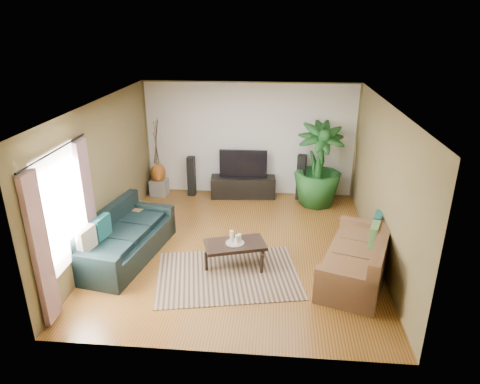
# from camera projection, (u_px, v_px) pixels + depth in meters

# --- Properties ---
(floor) EXTENTS (5.50, 5.50, 0.00)m
(floor) POSITION_uv_depth(u_px,v_px,m) (239.00, 247.00, 8.07)
(floor) COLOR brown
(floor) RESTS_ON ground
(ceiling) EXTENTS (5.50, 5.50, 0.00)m
(ceiling) POSITION_uv_depth(u_px,v_px,m) (239.00, 104.00, 7.05)
(ceiling) COLOR white
(ceiling) RESTS_ON ground
(wall_back) EXTENTS (5.00, 0.00, 5.00)m
(wall_back) POSITION_uv_depth(u_px,v_px,m) (250.00, 140.00, 10.10)
(wall_back) COLOR brown
(wall_back) RESTS_ON ground
(wall_front) EXTENTS (5.00, 0.00, 5.00)m
(wall_front) POSITION_uv_depth(u_px,v_px,m) (218.00, 262.00, 5.02)
(wall_front) COLOR brown
(wall_front) RESTS_ON ground
(wall_left) EXTENTS (0.00, 5.50, 5.50)m
(wall_left) POSITION_uv_depth(u_px,v_px,m) (102.00, 176.00, 7.77)
(wall_left) COLOR brown
(wall_left) RESTS_ON ground
(wall_right) EXTENTS (0.00, 5.50, 5.50)m
(wall_right) POSITION_uv_depth(u_px,v_px,m) (383.00, 185.00, 7.36)
(wall_right) COLOR brown
(wall_right) RESTS_ON ground
(backwall_panel) EXTENTS (4.90, 0.00, 4.90)m
(backwall_panel) POSITION_uv_depth(u_px,v_px,m) (250.00, 140.00, 10.09)
(backwall_panel) COLOR white
(backwall_panel) RESTS_ON ground
(window_pane) EXTENTS (0.00, 1.80, 1.80)m
(window_pane) POSITION_uv_depth(u_px,v_px,m) (61.00, 210.00, 6.27)
(window_pane) COLOR white
(window_pane) RESTS_ON ground
(curtain_near) EXTENTS (0.08, 0.35, 2.20)m
(curtain_near) POSITION_uv_depth(u_px,v_px,m) (41.00, 251.00, 5.67)
(curtain_near) COLOR gray
(curtain_near) RESTS_ON ground
(curtain_far) EXTENTS (0.08, 0.35, 2.20)m
(curtain_far) POSITION_uv_depth(u_px,v_px,m) (88.00, 205.00, 7.05)
(curtain_far) COLOR gray
(curtain_far) RESTS_ON ground
(curtain_rod) EXTENTS (0.03, 1.90, 0.03)m
(curtain_rod) POSITION_uv_depth(u_px,v_px,m) (54.00, 151.00, 5.93)
(curtain_rod) COLOR black
(curtain_rod) RESTS_ON ground
(sofa_left) EXTENTS (1.33, 2.35, 0.85)m
(sofa_left) POSITION_uv_depth(u_px,v_px,m) (125.00, 235.00, 7.61)
(sofa_left) COLOR black
(sofa_left) RESTS_ON floor
(sofa_right) EXTENTS (1.51, 2.22, 0.85)m
(sofa_right) POSITION_uv_depth(u_px,v_px,m) (357.00, 254.00, 7.02)
(sofa_right) COLOR brown
(sofa_right) RESTS_ON floor
(area_rug) EXTENTS (2.64, 2.10, 0.01)m
(area_rug) POSITION_uv_depth(u_px,v_px,m) (228.00, 275.00, 7.20)
(area_rug) COLOR #9D7C5C
(area_rug) RESTS_ON floor
(coffee_table) EXTENTS (1.15, 0.84, 0.42)m
(coffee_table) POSITION_uv_depth(u_px,v_px,m) (235.00, 254.00, 7.44)
(coffee_table) COLOR black
(coffee_table) RESTS_ON floor
(candle_tray) EXTENTS (0.32, 0.32, 0.01)m
(candle_tray) POSITION_uv_depth(u_px,v_px,m) (235.00, 243.00, 7.35)
(candle_tray) COLOR #9D9C97
(candle_tray) RESTS_ON coffee_table
(candle_tall) EXTENTS (0.07, 0.07, 0.21)m
(candle_tall) POSITION_uv_depth(u_px,v_px,m) (232.00, 236.00, 7.35)
(candle_tall) COLOR white
(candle_tall) RESTS_ON candle_tray
(candle_mid) EXTENTS (0.07, 0.07, 0.16)m
(candle_mid) POSITION_uv_depth(u_px,v_px,m) (237.00, 240.00, 7.28)
(candle_mid) COLOR #EFE2C9
(candle_mid) RESTS_ON candle_tray
(candle_short) EXTENTS (0.07, 0.07, 0.13)m
(candle_short) POSITION_uv_depth(u_px,v_px,m) (239.00, 238.00, 7.38)
(candle_short) COLOR beige
(candle_short) RESTS_ON candle_tray
(tv_stand) EXTENTS (1.56, 0.58, 0.51)m
(tv_stand) POSITION_uv_depth(u_px,v_px,m) (243.00, 187.00, 10.29)
(tv_stand) COLOR black
(tv_stand) RESTS_ON floor
(television) EXTENTS (1.12, 0.06, 0.66)m
(television) POSITION_uv_depth(u_px,v_px,m) (243.00, 164.00, 10.07)
(television) COLOR black
(television) RESTS_ON tv_stand
(speaker_left) EXTENTS (0.18, 0.20, 0.97)m
(speaker_left) POSITION_uv_depth(u_px,v_px,m) (192.00, 176.00, 10.31)
(speaker_left) COLOR black
(speaker_left) RESTS_ON floor
(speaker_right) EXTENTS (0.23, 0.25, 1.08)m
(speaker_right) POSITION_uv_depth(u_px,v_px,m) (301.00, 177.00, 10.07)
(speaker_right) COLOR black
(speaker_right) RESTS_ON floor
(potted_plant) EXTENTS (1.21, 1.21, 1.91)m
(potted_plant) POSITION_uv_depth(u_px,v_px,m) (318.00, 165.00, 9.62)
(potted_plant) COLOR #17471A
(potted_plant) RESTS_ON floor
(plant_pot) EXTENTS (0.35, 0.35, 0.27)m
(plant_pot) POSITION_uv_depth(u_px,v_px,m) (316.00, 198.00, 9.93)
(plant_pot) COLOR black
(plant_pot) RESTS_ON floor
(pedestal) EXTENTS (0.41, 0.41, 0.38)m
(pedestal) POSITION_uv_depth(u_px,v_px,m) (159.00, 187.00, 10.43)
(pedestal) COLOR #989896
(pedestal) RESTS_ON floor
(vase) EXTENTS (0.35, 0.35, 0.49)m
(vase) POSITION_uv_depth(u_px,v_px,m) (158.00, 173.00, 10.29)
(vase) COLOR #924C1A
(vase) RESTS_ON pedestal
(side_table) EXTENTS (0.62, 0.62, 0.52)m
(side_table) POSITION_uv_depth(u_px,v_px,m) (137.00, 217.00, 8.69)
(side_table) COLOR olive
(side_table) RESTS_ON floor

